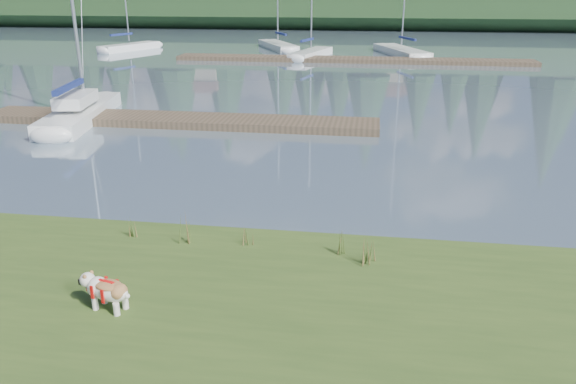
# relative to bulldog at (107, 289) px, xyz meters

# --- Properties ---
(ground) EXTENTS (200.00, 200.00, 0.00)m
(ground) POSITION_rel_bulldog_xyz_m (0.30, 34.93, -0.70)
(ground) COLOR slate
(ground) RESTS_ON ground
(bank) EXTENTS (60.00, 9.00, 0.35)m
(bank) POSITION_rel_bulldog_xyz_m (0.30, -1.07, -0.52)
(bank) COLOR #3A511E
(bank) RESTS_ON ground
(ridge) EXTENTS (200.00, 20.00, 5.00)m
(ridge) POSITION_rel_bulldog_xyz_m (0.30, 77.93, 1.80)
(ridge) COLOR black
(ridge) RESTS_ON ground
(bulldog) EXTENTS (0.94, 0.52, 0.55)m
(bulldog) POSITION_rel_bulldog_xyz_m (0.00, 0.00, 0.00)
(bulldog) COLOR silver
(bulldog) RESTS_ON bank
(sailboat_main) EXTENTS (2.89, 7.88, 11.24)m
(sailboat_main) POSITION_rel_bulldog_xyz_m (-7.89, 14.45, -0.27)
(sailboat_main) COLOR white
(sailboat_main) RESTS_ON ground
(dock_near) EXTENTS (16.00, 2.00, 0.30)m
(dock_near) POSITION_rel_bulldog_xyz_m (-3.70, 13.93, -0.55)
(dock_near) COLOR #4C3D2C
(dock_near) RESTS_ON ground
(dock_far) EXTENTS (26.00, 2.20, 0.30)m
(dock_far) POSITION_rel_bulldog_xyz_m (2.30, 34.93, -0.55)
(dock_far) COLOR #4C3D2C
(dock_far) RESTS_ON ground
(sailboat_bg_0) EXTENTS (3.83, 6.96, 10.19)m
(sailboat_bg_0) POSITION_rel_bulldog_xyz_m (-16.76, 40.51, -0.37)
(sailboat_bg_0) COLOR white
(sailboat_bg_0) RESTS_ON ground
(sailboat_bg_1) EXTENTS (5.05, 8.10, 12.24)m
(sailboat_bg_1) POSITION_rel_bulldog_xyz_m (-4.80, 43.46, -0.37)
(sailboat_bg_1) COLOR white
(sailboat_bg_1) RESTS_ON ground
(sailboat_bg_2) EXTENTS (3.10, 7.29, 10.85)m
(sailboat_bg_2) POSITION_rel_bulldog_xyz_m (-0.77, 37.70, -0.36)
(sailboat_bg_2) COLOR white
(sailboat_bg_2) RESTS_ON ground
(sailboat_bg_3) EXTENTS (4.79, 9.45, 13.59)m
(sailboat_bg_3) POSITION_rel_bulldog_xyz_m (5.80, 40.63, -0.37)
(sailboat_bg_3) COLOR white
(sailboat_bg_3) RESTS_ON ground
(weed_0) EXTENTS (0.17, 0.14, 0.63)m
(weed_0) POSITION_rel_bulldog_xyz_m (0.41, 2.55, -0.08)
(weed_0) COLOR #475B23
(weed_0) RESTS_ON bank
(weed_1) EXTENTS (0.17, 0.14, 0.44)m
(weed_1) POSITION_rel_bulldog_xyz_m (1.69, 2.65, -0.16)
(weed_1) COLOR #475B23
(weed_1) RESTS_ON bank
(weed_2) EXTENTS (0.17, 0.14, 0.61)m
(weed_2) POSITION_rel_bulldog_xyz_m (4.00, 2.09, -0.09)
(weed_2) COLOR #475B23
(weed_2) RESTS_ON bank
(weed_3) EXTENTS (0.17, 0.14, 0.47)m
(weed_3) POSITION_rel_bulldog_xyz_m (-0.75, 2.61, -0.15)
(weed_3) COLOR #475B23
(weed_3) RESTS_ON bank
(weed_4) EXTENTS (0.17, 0.14, 0.50)m
(weed_4) POSITION_rel_bulldog_xyz_m (3.52, 2.46, -0.14)
(weed_4) COLOR #475B23
(weed_4) RESTS_ON bank
(weed_5) EXTENTS (0.17, 0.14, 0.50)m
(weed_5) POSITION_rel_bulldog_xyz_m (4.06, 2.29, -0.13)
(weed_5) COLOR #475B23
(weed_5) RESTS_ON bank
(mud_lip) EXTENTS (60.00, 0.50, 0.14)m
(mud_lip) POSITION_rel_bulldog_xyz_m (0.30, 3.33, -0.63)
(mud_lip) COLOR #33281C
(mud_lip) RESTS_ON ground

